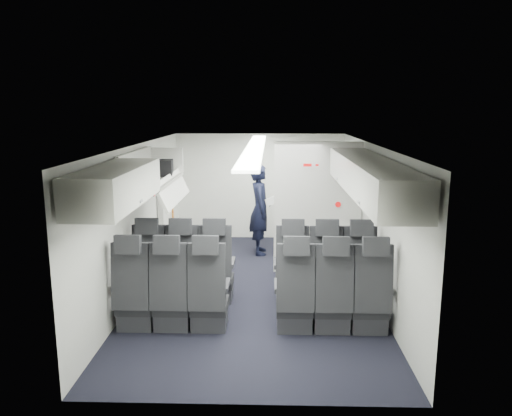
# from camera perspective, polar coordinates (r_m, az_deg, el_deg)

# --- Properties ---
(cabin_shell) EXTENTS (3.41, 6.01, 2.16)m
(cabin_shell) POSITION_cam_1_polar(r_m,az_deg,el_deg) (7.28, -0.09, -0.82)
(cabin_shell) COLOR black
(cabin_shell) RESTS_ON ground
(seat_row_front) EXTENTS (3.33, 0.56, 1.24)m
(seat_row_front) POSITION_cam_1_polar(r_m,az_deg,el_deg) (6.96, -0.23, -7.57)
(seat_row_front) COLOR #262629
(seat_row_front) RESTS_ON cabin_shell
(seat_row_mid) EXTENTS (3.33, 0.56, 1.24)m
(seat_row_mid) POSITION_cam_1_polar(r_m,az_deg,el_deg) (6.11, -0.51, -10.32)
(seat_row_mid) COLOR #262629
(seat_row_mid) RESTS_ON cabin_shell
(overhead_bin_left_rear) EXTENTS (0.53, 1.80, 0.40)m
(overhead_bin_left_rear) POSITION_cam_1_polar(r_m,az_deg,el_deg) (5.42, -15.75, 2.42)
(overhead_bin_left_rear) COLOR silver
(overhead_bin_left_rear) RESTS_ON cabin_shell
(overhead_bin_left_front_open) EXTENTS (0.64, 1.70, 0.72)m
(overhead_bin_left_front_open) POSITION_cam_1_polar(r_m,az_deg,el_deg) (7.12, -11.87, 3.67)
(overhead_bin_left_front_open) COLOR #9E9E93
(overhead_bin_left_front_open) RESTS_ON cabin_shell
(overhead_bin_right_rear) EXTENTS (0.53, 1.80, 0.40)m
(overhead_bin_right_rear) POSITION_cam_1_polar(r_m,az_deg,el_deg) (5.30, 14.53, 2.30)
(overhead_bin_right_rear) COLOR silver
(overhead_bin_right_rear) RESTS_ON cabin_shell
(overhead_bin_right_front) EXTENTS (0.53, 1.70, 0.40)m
(overhead_bin_right_front) POSITION_cam_1_polar(r_m,az_deg,el_deg) (7.00, 11.40, 4.58)
(overhead_bin_right_front) COLOR silver
(overhead_bin_right_front) RESTS_ON cabin_shell
(bulkhead_partition) EXTENTS (1.40, 0.15, 2.13)m
(bulkhead_partition) POSITION_cam_1_polar(r_m,az_deg,el_deg) (8.10, 7.03, 0.01)
(bulkhead_partition) COLOR silver
(bulkhead_partition) RESTS_ON cabin_shell
(galley_unit) EXTENTS (0.85, 0.52, 1.90)m
(galley_unit) POSITION_cam_1_polar(r_m,az_deg,el_deg) (10.00, 5.84, 1.48)
(galley_unit) COLOR #939399
(galley_unit) RESTS_ON cabin_shell
(boarding_door) EXTENTS (0.12, 1.27, 1.86)m
(boarding_door) POSITION_cam_1_polar(r_m,az_deg,el_deg) (9.02, -10.25, 0.29)
(boarding_door) COLOR silver
(boarding_door) RESTS_ON cabin_shell
(flight_attendant) EXTENTS (0.44, 0.63, 1.66)m
(flight_attendant) POSITION_cam_1_polar(r_m,az_deg,el_deg) (9.14, 0.47, -0.17)
(flight_attendant) COLOR black
(flight_attendant) RESTS_ON ground
(carry_on_bag) EXTENTS (0.41, 0.31, 0.23)m
(carry_on_bag) POSITION_cam_1_polar(r_m,az_deg,el_deg) (7.39, -11.02, 4.53)
(carry_on_bag) COLOR black
(carry_on_bag) RESTS_ON overhead_bin_left_front_open
(papers) EXTENTS (0.18, 0.11, 0.14)m
(papers) POSITION_cam_1_polar(r_m,az_deg,el_deg) (9.06, 1.66, 0.77)
(papers) COLOR white
(papers) RESTS_ON flight_attendant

